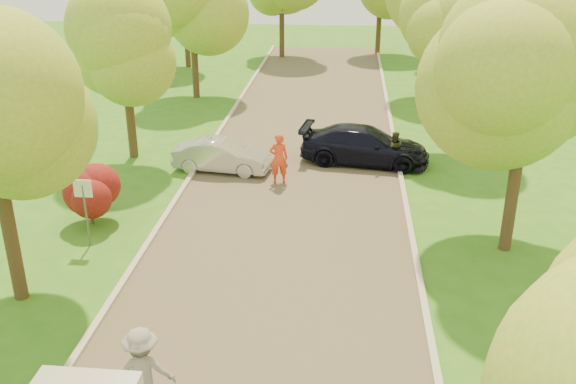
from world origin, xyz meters
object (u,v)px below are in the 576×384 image
at_px(street_sign, 84,199).
at_px(person_striped, 279,158).
at_px(silver_sedan, 222,156).
at_px(dark_sedan, 365,145).
at_px(person_olive, 394,150).
at_px(skateboarder, 143,372).

bearing_deg(street_sign, person_striped, 47.42).
relative_size(street_sign, silver_sedan, 0.57).
height_order(street_sign, person_striped, street_sign).
distance_m(street_sign, dark_sedan, 11.78).
bearing_deg(dark_sedan, street_sign, 141.83).
distance_m(person_striped, person_olive, 4.81).
bearing_deg(person_olive, person_striped, 19.58).
bearing_deg(skateboarder, person_striped, -109.24).
height_order(silver_sedan, person_striped, person_striped).
height_order(silver_sedan, person_olive, person_olive).
distance_m(street_sign, silver_sedan, 7.33).
relative_size(silver_sedan, skateboarder, 2.00).
distance_m(skateboarder, person_olive, 15.66).
bearing_deg(person_striped, silver_sedan, -37.39).
distance_m(silver_sedan, skateboarder, 13.72).
relative_size(street_sign, dark_sedan, 0.42).
bearing_deg(skateboarder, dark_sedan, -120.12).
bearing_deg(person_olive, dark_sedan, -30.03).
xyz_separation_m(person_striped, person_olive, (4.39, 1.93, -0.21)).
xyz_separation_m(silver_sedan, person_striped, (2.36, -1.02, 0.35)).
xyz_separation_m(silver_sedan, dark_sedan, (5.62, 1.46, 0.13)).
relative_size(street_sign, person_olive, 1.41).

